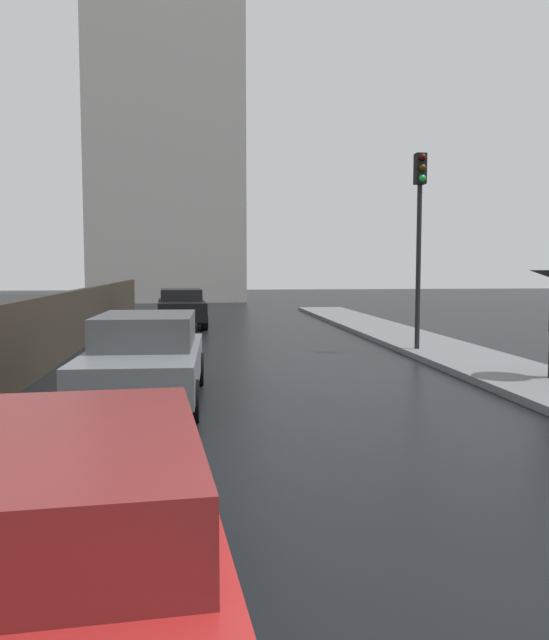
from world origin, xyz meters
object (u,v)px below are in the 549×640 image
(car_red_far_ahead, at_px, (45,576))
(car_black_near_kerb, at_px, (181,307))
(car_grey_behind_camera, at_px, (145,357))
(traffic_light, at_px, (420,216))

(car_red_far_ahead, bearing_deg, car_black_near_kerb, -94.83)
(car_black_near_kerb, bearing_deg, car_red_far_ahead, 86.82)
(car_grey_behind_camera, bearing_deg, car_red_far_ahead, 92.75)
(traffic_light, bearing_deg, car_red_far_ahead, -116.48)
(traffic_light, bearing_deg, car_black_near_kerb, 126.77)
(car_black_near_kerb, relative_size, car_grey_behind_camera, 0.92)
(car_black_near_kerb, height_order, car_red_far_ahead, same)
(car_black_near_kerb, distance_m, car_red_far_ahead, 20.56)
(car_red_far_ahead, distance_m, traffic_light, 14.15)
(car_black_near_kerb, distance_m, traffic_light, 10.50)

